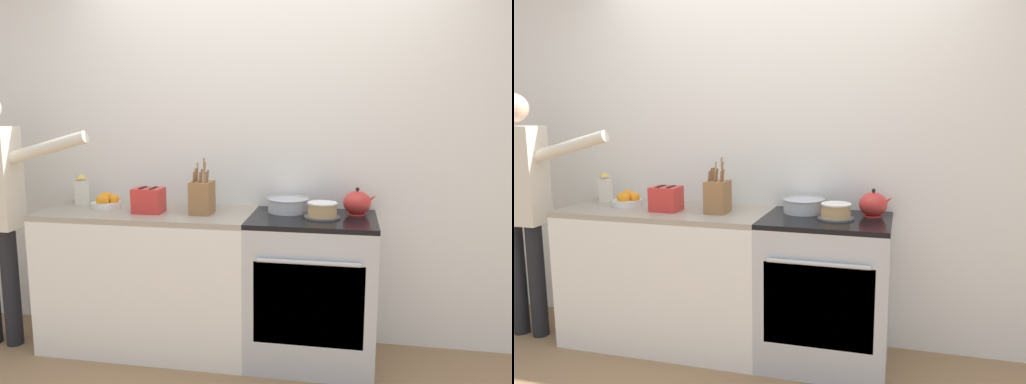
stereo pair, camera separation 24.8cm
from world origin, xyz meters
The scene contains 12 objects.
ground_plane centered at (0.00, 0.00, 0.00)m, with size 16.00×16.00×0.00m, color #93704C.
wall_back centered at (0.00, 0.60, 1.30)m, with size 8.00×0.04×2.60m.
counter_cabinet centered at (-0.73, 0.29, 0.46)m, with size 1.38×0.58×0.93m.
stove_range centered at (0.34, 0.29, 0.46)m, with size 0.77×0.61×0.93m.
layer_cake centered at (0.40, 0.28, 0.97)m, with size 0.22×0.22×0.10m.
tea_kettle centered at (0.61, 0.42, 1.00)m, with size 0.21×0.17×0.17m.
mixing_bowl centered at (0.18, 0.42, 0.97)m, with size 0.27×0.27×0.09m.
knife_block centered at (-0.35, 0.27, 1.03)m, with size 0.13×0.16×0.29m.
utensil_crock centered at (-0.42, 0.46, 1.01)m, with size 0.12×0.12×0.34m.
fruit_bowl centered at (-1.03, 0.32, 0.97)m, with size 0.19×0.19×0.10m.
toaster centered at (-0.70, 0.24, 1.01)m, with size 0.20×0.15×0.16m.
milk_carton centered at (-1.27, 0.44, 1.03)m, with size 0.07×0.07×0.21m.
Camera 1 is at (0.54, -2.71, 1.58)m, focal length 35.00 mm.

